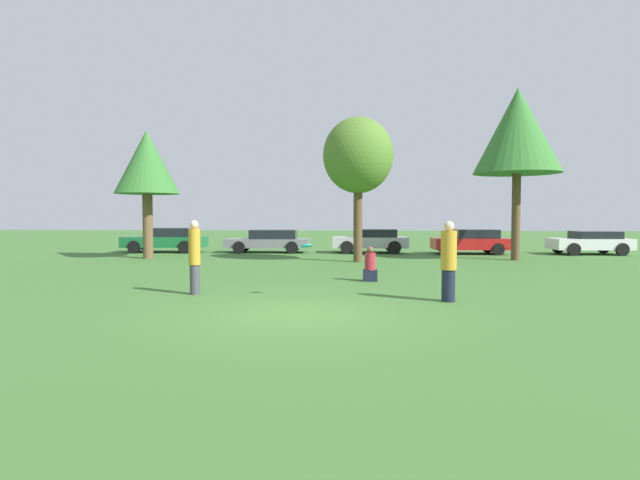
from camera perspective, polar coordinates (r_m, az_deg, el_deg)
The scene contains 13 objects.
ground_plane at distance 10.54m, azimuth -2.48°, elevation -8.24°, with size 120.00×120.00×0.00m, color #3D6B2D.
person_thrower at distance 13.35m, azimuth -13.86°, elevation -1.78°, with size 0.30×0.30×1.89m.
person_catcher at distance 12.26m, azimuth 14.19°, elevation -2.29°, with size 0.37×0.37×1.89m.
frisbee at distance 12.46m, azimuth -1.52°, elevation -0.68°, with size 0.30×0.28×0.14m.
bystander_sitting at distance 15.73m, azimuth 5.63°, elevation -3.03°, with size 0.44×0.37×1.06m.
tree_0 at distance 25.49m, azimuth -18.81°, elevation 8.09°, with size 2.97×2.97×6.02m.
tree_1 at distance 22.35m, azimuth 4.29°, elevation 9.31°, with size 3.04×3.04×6.27m.
tree_2 at distance 24.99m, azimuth 21.22°, elevation 11.26°, with size 3.84×3.84×7.76m.
parked_car_green at distance 29.34m, azimuth -16.81°, elevation 0.06°, with size 4.49×2.12×1.35m.
parked_car_grey at distance 28.02m, azimuth -5.69°, elevation -0.06°, with size 4.63×2.00×1.25m.
parked_car_silver at distance 27.84m, azimuth 5.72°, elevation -0.01°, with size 4.11×2.19×1.29m.
parked_car_red at distance 27.99m, azimuth 16.58°, elevation -0.13°, with size 3.95×2.13×1.30m.
parked_car_white at distance 29.97m, azimuth 28.02°, elevation -0.20°, with size 3.94×2.13×1.21m.
Camera 1 is at (1.26, -10.27, 2.00)m, focal length 28.60 mm.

